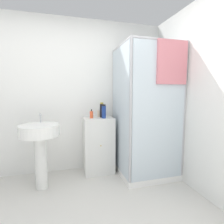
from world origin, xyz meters
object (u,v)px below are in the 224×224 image
at_px(sink, 40,141).
at_px(lotion_bottle_white, 99,113).
at_px(soap_dispenser, 91,114).
at_px(shampoo_bottle_tall_black, 102,110).
at_px(shampoo_bottle_blue, 104,112).

relative_size(sink, lotion_bottle_white, 7.47).
height_order(soap_dispenser, lotion_bottle_white, soap_dispenser).
bearing_deg(shampoo_bottle_tall_black, sink, -161.86).
distance_m(shampoo_bottle_tall_black, shampoo_bottle_blue, 0.10).
height_order(sink, soap_dispenser, soap_dispenser).
xyz_separation_m(sink, shampoo_bottle_blue, (0.92, 0.20, 0.34)).
bearing_deg(sink, soap_dispenser, 19.55).
distance_m(sink, shampoo_bottle_blue, 1.01).
relative_size(soap_dispenser, shampoo_bottle_tall_black, 0.59).
bearing_deg(lotion_bottle_white, soap_dispenser, -136.30).
relative_size(sink, shampoo_bottle_tall_black, 4.20).
height_order(sink, lotion_bottle_white, lotion_bottle_white).
bearing_deg(sink, shampoo_bottle_tall_black, 18.14).
bearing_deg(shampoo_bottle_blue, lotion_bottle_white, 102.19).
height_order(shampoo_bottle_tall_black, shampoo_bottle_blue, shampoo_bottle_tall_black).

